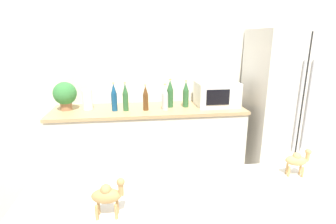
% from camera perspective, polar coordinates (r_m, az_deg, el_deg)
% --- Properties ---
extents(wall_back, '(8.00, 0.06, 2.55)m').
position_cam_1_polar(wall_back, '(3.31, 2.02, 9.00)').
color(wall_back, silver).
rests_on(wall_back, ground_plane).
extents(back_counter, '(2.18, 0.63, 0.89)m').
position_cam_1_polar(back_counter, '(3.16, -4.01, -6.96)').
color(back_counter, silver).
rests_on(back_counter, ground_plane).
extents(refrigerator, '(0.82, 0.71, 1.77)m').
position_cam_1_polar(refrigerator, '(3.45, 23.80, 1.31)').
color(refrigerator, silver).
rests_on(refrigerator, ground_plane).
extents(potted_plant, '(0.25, 0.25, 0.31)m').
position_cam_1_polar(potted_plant, '(3.10, -21.51, 3.58)').
color(potted_plant, '#9E6B47').
rests_on(potted_plant, back_counter).
extents(paper_towel_roll, '(0.11, 0.11, 0.22)m').
position_cam_1_polar(paper_towel_roll, '(3.06, -17.14, 2.61)').
color(paper_towel_roll, white).
rests_on(paper_towel_roll, back_counter).
extents(microwave, '(0.48, 0.37, 0.28)m').
position_cam_1_polar(microwave, '(3.15, 10.54, 3.90)').
color(microwave, white).
rests_on(microwave, back_counter).
extents(back_bottle_0, '(0.07, 0.07, 0.29)m').
position_cam_1_polar(back_bottle_0, '(2.91, -0.66, 3.17)').
color(back_bottle_0, '#B2B7BC').
rests_on(back_bottle_0, back_counter).
extents(back_bottle_1, '(0.06, 0.06, 0.29)m').
position_cam_1_polar(back_bottle_1, '(2.90, -4.90, 3.02)').
color(back_bottle_1, brown).
rests_on(back_bottle_1, back_counter).
extents(back_bottle_2, '(0.07, 0.07, 0.31)m').
position_cam_1_polar(back_bottle_2, '(3.03, 3.90, 3.85)').
color(back_bottle_2, '#2D6033').
rests_on(back_bottle_2, back_counter).
extents(back_bottle_3, '(0.06, 0.06, 0.31)m').
position_cam_1_polar(back_bottle_3, '(2.92, -11.67, 3.11)').
color(back_bottle_3, navy).
rests_on(back_bottle_3, back_counter).
extents(back_bottle_4, '(0.07, 0.07, 0.33)m').
position_cam_1_polar(back_bottle_4, '(3.02, 0.46, 3.98)').
color(back_bottle_4, '#2D6033').
rests_on(back_bottle_4, back_counter).
extents(back_bottle_5, '(0.06, 0.06, 0.31)m').
position_cam_1_polar(back_bottle_5, '(2.90, -9.25, 3.16)').
color(back_bottle_5, '#2D6033').
rests_on(back_bottle_5, back_counter).
extents(camel_figurine, '(0.12, 0.07, 0.14)m').
position_cam_1_polar(camel_figurine, '(1.43, 26.32, -9.34)').
color(camel_figurine, tan).
rests_on(camel_figurine, bar_counter).
extents(camel_figurine_second, '(0.13, 0.06, 0.16)m').
position_cam_1_polar(camel_figurine_second, '(1.04, -12.99, -17.16)').
color(camel_figurine_second, '#A87F4C').
rests_on(camel_figurine_second, bar_counter).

